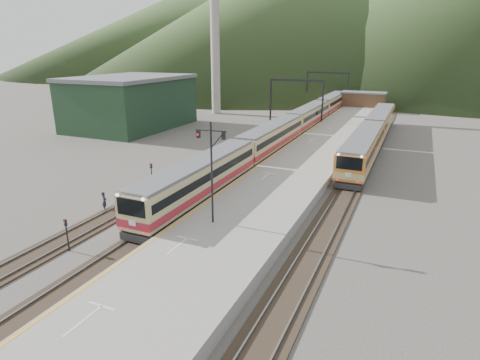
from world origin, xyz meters
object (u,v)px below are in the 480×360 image
at_px(main_train, 293,126).
at_px(second_train, 373,133).
at_px(signal_mast, 212,163).
at_px(worker, 104,201).

bearing_deg(main_train, second_train, -4.66).
distance_m(main_train, second_train, 11.54).
xyz_separation_m(signal_mast, worker, (-10.43, 0.48, -4.61)).
bearing_deg(signal_mast, main_train, 96.99).
bearing_deg(second_train, worker, -118.72).
height_order(signal_mast, worker, signal_mast).
relative_size(main_train, second_train, 1.91).
bearing_deg(worker, second_train, -75.23).
bearing_deg(main_train, worker, -100.65).
relative_size(signal_mast, worker, 4.48).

